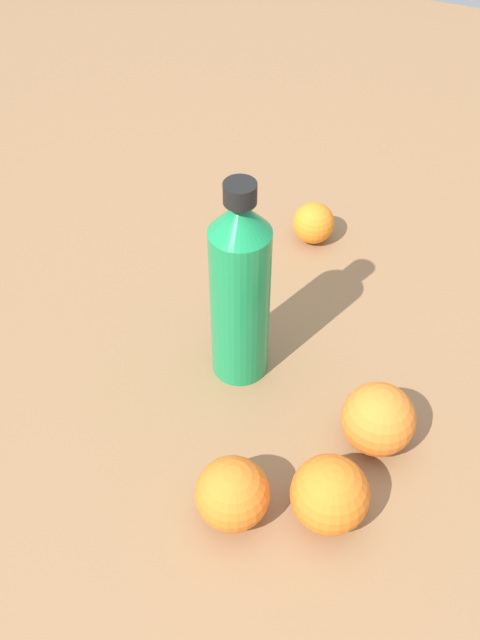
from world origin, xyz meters
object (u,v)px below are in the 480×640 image
at_px(water_bottle, 240,291).
at_px(orange_2, 313,223).
at_px(orange_1, 233,494).
at_px(orange_3, 330,494).
at_px(orange_0, 378,419).

relative_size(water_bottle, orange_2, 4.46).
bearing_deg(orange_1, orange_3, 21.25).
height_order(orange_0, orange_1, orange_0).
distance_m(water_bottle, orange_2, 0.28).
bearing_deg(orange_2, orange_3, -69.75).
height_order(orange_2, orange_3, orange_3).
bearing_deg(orange_2, orange_0, -60.54).
relative_size(orange_2, orange_3, 0.75).
bearing_deg(water_bottle, orange_1, 6.00).
height_order(orange_0, orange_2, orange_0).
bearing_deg(orange_0, orange_1, -128.01).
relative_size(orange_1, orange_3, 0.95).
bearing_deg(orange_3, orange_2, 110.25).
distance_m(orange_1, orange_3, 0.10).
relative_size(water_bottle, orange_1, 3.54).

